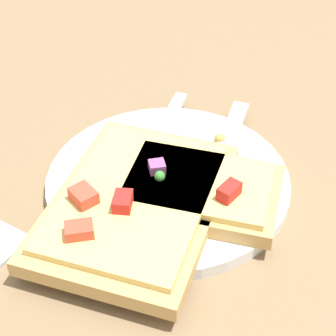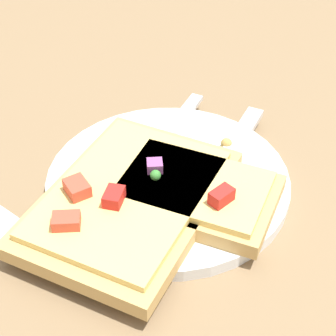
{
  "view_description": "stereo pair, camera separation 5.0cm",
  "coord_description": "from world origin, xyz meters",
  "px_view_note": "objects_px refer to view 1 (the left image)",
  "views": [
    {
      "loc": [
        -0.2,
        0.33,
        0.35
      ],
      "look_at": [
        0.0,
        0.0,
        0.02
      ],
      "focal_mm": 60.0,
      "sensor_mm": 36.0,
      "label": 1
    },
    {
      "loc": [
        -0.24,
        0.3,
        0.35
      ],
      "look_at": [
        0.0,
        0.0,
        0.02
      ],
      "focal_mm": 60.0,
      "sensor_mm": 36.0,
      "label": 2
    }
  ],
  "objects_px": {
    "knife": "(223,152)",
    "pizza_slice_corner": "(199,189)",
    "plate": "(168,181)",
    "pizza_slice_main": "(135,202)",
    "fork": "(148,157)"
  },
  "relations": [
    {
      "from": "knife",
      "to": "pizza_slice_corner",
      "type": "xyz_separation_m",
      "value": [
        -0.01,
        0.06,
        0.01
      ]
    },
    {
      "from": "pizza_slice_corner",
      "to": "plate",
      "type": "bearing_deg",
      "value": 149.73
    },
    {
      "from": "plate",
      "to": "pizza_slice_main",
      "type": "relative_size",
      "value": 1.03
    },
    {
      "from": "plate",
      "to": "pizza_slice_main",
      "type": "bearing_deg",
      "value": 89.42
    },
    {
      "from": "knife",
      "to": "pizza_slice_corner",
      "type": "relative_size",
      "value": 1.26
    },
    {
      "from": "plate",
      "to": "pizza_slice_corner",
      "type": "relative_size",
      "value": 1.41
    },
    {
      "from": "plate",
      "to": "knife",
      "type": "xyz_separation_m",
      "value": [
        -0.03,
        -0.05,
        0.01
      ]
    },
    {
      "from": "knife",
      "to": "fork",
      "type": "bearing_deg",
      "value": -66.36
    },
    {
      "from": "fork",
      "to": "knife",
      "type": "xyz_separation_m",
      "value": [
        -0.06,
        -0.04,
        -0.0
      ]
    },
    {
      "from": "fork",
      "to": "pizza_slice_main",
      "type": "height_order",
      "value": "pizza_slice_main"
    },
    {
      "from": "knife",
      "to": "plate",
      "type": "bearing_deg",
      "value": -40.44
    },
    {
      "from": "fork",
      "to": "pizza_slice_main",
      "type": "bearing_deg",
      "value": 10.38
    },
    {
      "from": "plate",
      "to": "knife",
      "type": "relative_size",
      "value": 1.12
    },
    {
      "from": "plate",
      "to": "pizza_slice_corner",
      "type": "bearing_deg",
      "value": 165.68
    },
    {
      "from": "knife",
      "to": "pizza_slice_main",
      "type": "xyz_separation_m",
      "value": [
        0.03,
        0.11,
        0.01
      ]
    }
  ]
}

